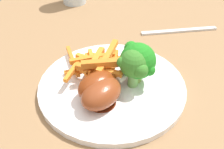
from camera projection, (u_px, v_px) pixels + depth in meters
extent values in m
cube|color=#8E6B47|center=(100.00, 71.00, 0.53)|extent=(1.11, 0.72, 0.03)
cylinder|color=brown|center=(59.00, 63.00, 1.18)|extent=(0.06, 0.06, 0.72)
cylinder|color=brown|center=(192.00, 76.00, 1.11)|extent=(0.06, 0.06, 0.72)
cylinder|color=white|center=(112.00, 86.00, 0.46)|extent=(0.26, 0.26, 0.01)
cylinder|color=#8BB94C|center=(137.00, 76.00, 0.46)|extent=(0.02, 0.02, 0.02)
sphere|color=#1F801D|center=(138.00, 61.00, 0.44)|extent=(0.06, 0.06, 0.06)
sphere|color=#1F801D|center=(138.00, 51.00, 0.45)|extent=(0.03, 0.03, 0.03)
sphere|color=#1F801D|center=(149.00, 70.00, 0.43)|extent=(0.02, 0.02, 0.02)
sphere|color=#1F801D|center=(131.00, 48.00, 0.45)|extent=(0.03, 0.03, 0.03)
sphere|color=#1F801D|center=(127.00, 63.00, 0.43)|extent=(0.03, 0.03, 0.03)
sphere|color=#1F801D|center=(134.00, 64.00, 0.42)|extent=(0.02, 0.02, 0.02)
sphere|color=#1F801D|center=(129.00, 52.00, 0.44)|extent=(0.02, 0.02, 0.02)
cylinder|color=#7BB95F|center=(133.00, 79.00, 0.45)|extent=(0.02, 0.02, 0.03)
sphere|color=#367C27|center=(134.00, 63.00, 0.43)|extent=(0.05, 0.05, 0.05)
sphere|color=#367C27|center=(143.00, 63.00, 0.44)|extent=(0.02, 0.02, 0.02)
sphere|color=#367C27|center=(140.00, 70.00, 0.42)|extent=(0.03, 0.03, 0.03)
sphere|color=#367C27|center=(123.00, 62.00, 0.42)|extent=(0.02, 0.02, 0.02)
cylinder|color=#86BC4E|center=(133.00, 75.00, 0.46)|extent=(0.02, 0.02, 0.02)
sphere|color=#26651B|center=(134.00, 62.00, 0.45)|extent=(0.05, 0.05, 0.05)
sphere|color=#26651B|center=(130.00, 56.00, 0.46)|extent=(0.02, 0.02, 0.02)
sphere|color=#26651B|center=(142.00, 64.00, 0.44)|extent=(0.02, 0.02, 0.02)
sphere|color=#26651B|center=(141.00, 64.00, 0.44)|extent=(0.02, 0.02, 0.02)
cube|color=orange|center=(95.00, 68.00, 0.49)|extent=(0.09, 0.06, 0.01)
cube|color=orange|center=(92.00, 58.00, 0.48)|extent=(0.05, 0.08, 0.01)
cube|color=orange|center=(99.00, 70.00, 0.45)|extent=(0.09, 0.01, 0.01)
cube|color=orange|center=(92.00, 60.00, 0.48)|extent=(0.03, 0.07, 0.01)
cube|color=orange|center=(93.00, 61.00, 0.49)|extent=(0.08, 0.04, 0.01)
cube|color=orange|center=(101.00, 64.00, 0.44)|extent=(0.03, 0.07, 0.01)
cube|color=orange|center=(95.00, 67.00, 0.49)|extent=(0.03, 0.06, 0.01)
cube|color=orange|center=(108.00, 61.00, 0.51)|extent=(0.04, 0.09, 0.01)
cube|color=orange|center=(113.00, 61.00, 0.48)|extent=(0.06, 0.01, 0.01)
cube|color=orange|center=(99.00, 71.00, 0.45)|extent=(0.03, 0.09, 0.01)
cube|color=orange|center=(73.00, 61.00, 0.50)|extent=(0.09, 0.05, 0.01)
cube|color=orange|center=(74.00, 68.00, 0.46)|extent=(0.08, 0.02, 0.01)
cube|color=orange|center=(98.00, 63.00, 0.46)|extent=(0.07, 0.04, 0.01)
cube|color=orange|center=(108.00, 57.00, 0.52)|extent=(0.01, 0.09, 0.01)
cube|color=orange|center=(86.00, 69.00, 0.49)|extent=(0.05, 0.08, 0.01)
cube|color=orange|center=(96.00, 61.00, 0.47)|extent=(0.08, 0.02, 0.01)
cube|color=orange|center=(108.00, 56.00, 0.47)|extent=(0.10, 0.02, 0.01)
cylinder|color=#5C2210|center=(102.00, 102.00, 0.42)|extent=(0.05, 0.05, 0.00)
ellipsoid|color=brown|center=(101.00, 93.00, 0.41)|extent=(0.09, 0.08, 0.04)
cylinder|color=beige|center=(123.00, 77.00, 0.45)|extent=(0.03, 0.03, 0.01)
sphere|color=silver|center=(128.00, 72.00, 0.45)|extent=(0.02, 0.02, 0.02)
cylinder|color=#571C09|center=(98.00, 95.00, 0.44)|extent=(0.04, 0.04, 0.00)
ellipsoid|color=maroon|center=(97.00, 85.00, 0.42)|extent=(0.09, 0.08, 0.04)
cylinder|color=beige|center=(123.00, 72.00, 0.45)|extent=(0.04, 0.03, 0.01)
sphere|color=silver|center=(130.00, 68.00, 0.46)|extent=(0.02, 0.02, 0.02)
cube|color=silver|center=(179.00, 31.00, 0.63)|extent=(0.07, 0.18, 0.00)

